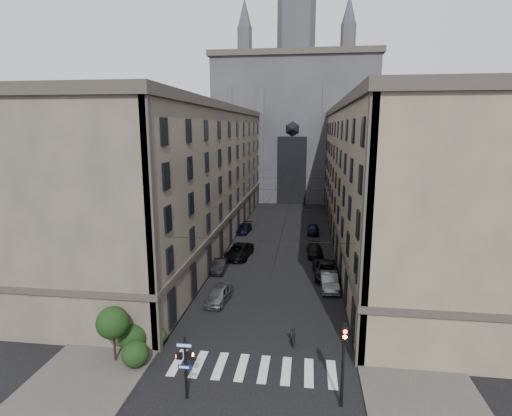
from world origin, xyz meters
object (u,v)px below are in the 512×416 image
at_px(car_left_near, 219,294).
at_px(car_left_midnear, 220,266).
at_px(pedestrian_signal_left, 185,363).
at_px(car_right_midnear, 326,270).
at_px(car_left_far, 244,228).
at_px(car_right_near, 329,281).
at_px(car_right_far, 313,229).
at_px(pedestrian, 293,337).
at_px(car_left_midfar, 239,251).
at_px(traffic_light_right, 344,355).
at_px(gothic_tower, 295,119).
at_px(car_right_midfar, 315,251).

bearing_deg(car_left_near, car_left_midnear, 107.99).
bearing_deg(pedestrian_signal_left, car_left_midnear, 97.20).
distance_m(car_left_midnear, car_right_midnear, 11.78).
relative_size(car_left_midnear, car_left_far, 0.86).
bearing_deg(car_left_midnear, car_right_near, -17.61).
xyz_separation_m(car_right_far, pedestrian, (-1.75, -32.22, 0.10)).
relative_size(car_left_midfar, car_right_midnear, 1.01).
relative_size(traffic_light_right, car_left_midfar, 0.89).
relative_size(car_left_midnear, pedestrian, 2.41).
xyz_separation_m(pedestrian_signal_left, car_right_midnear, (9.10, 21.03, -1.52)).
distance_m(car_left_far, pedestrian, 32.78).
relative_size(car_right_midnear, car_right_far, 1.35).
distance_m(car_right_near, car_right_midnear, 3.18).
distance_m(traffic_light_right, pedestrian, 7.21).
distance_m(traffic_light_right, car_left_far, 39.54).
height_order(gothic_tower, pedestrian_signal_left, gothic_tower).
relative_size(pedestrian_signal_left, pedestrian, 2.41).
height_order(car_left_midfar, pedestrian, pedestrian).
bearing_deg(car_right_far, car_left_near, -108.40).
distance_m(car_left_midfar, car_right_far, 15.44).
height_order(traffic_light_right, car_left_midfar, traffic_light_right).
distance_m(pedestrian_signal_left, car_right_far, 39.54).
xyz_separation_m(traffic_light_right, car_right_midfar, (-1.14, 27.66, -2.60)).
bearing_deg(traffic_light_right, car_right_midfar, 92.36).
bearing_deg(pedestrian_signal_left, car_left_midfar, 92.94).
distance_m(traffic_light_right, car_left_near, 16.64).
height_order(traffic_light_right, car_left_near, traffic_light_right).
bearing_deg(car_left_near, car_right_midnear, 43.20).
xyz_separation_m(traffic_light_right, car_left_midnear, (-11.80, 20.82, -2.63)).
xyz_separation_m(car_left_midfar, car_right_near, (10.59, -8.48, -0.03)).
xyz_separation_m(car_left_far, car_right_far, (10.53, 0.64, 0.06)).
bearing_deg(car_right_midnear, traffic_light_right, -92.69).
height_order(car_left_far, car_right_near, car_right_near).
bearing_deg(car_left_midfar, car_right_midnear, -21.90).
relative_size(pedestrian_signal_left, car_right_near, 0.85).
bearing_deg(pedestrian, car_right_midfar, -13.44).
relative_size(car_left_near, car_left_midnear, 1.10).
xyz_separation_m(car_right_near, car_right_far, (-1.38, 20.87, -0.05)).
xyz_separation_m(car_left_near, car_left_midnear, (-1.66, 7.88, -0.09)).
distance_m(traffic_light_right, car_left_midnear, 24.08).
distance_m(car_right_near, car_right_midfar, 10.31).
bearing_deg(car_left_midnear, pedestrian, -60.89).
relative_size(car_right_midfar, car_right_far, 1.10).
relative_size(gothic_tower, car_left_near, 13.12).
distance_m(car_left_midfar, car_right_midnear, 11.71).
xyz_separation_m(gothic_tower, car_left_midnear, (-6.20, -52.21, -17.14)).
height_order(car_left_near, car_right_far, car_left_near).
xyz_separation_m(car_left_far, car_right_midnear, (11.77, -17.05, 0.13)).
bearing_deg(car_right_far, pedestrian, -92.19).
bearing_deg(car_left_midfar, traffic_light_right, -63.01).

